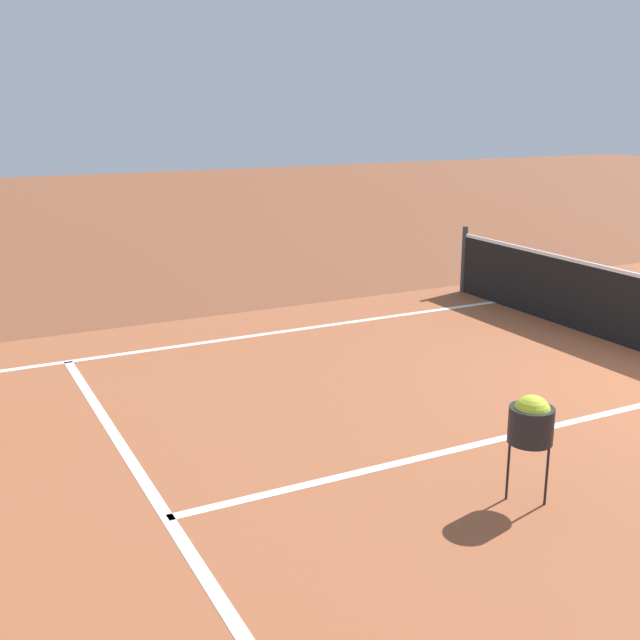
% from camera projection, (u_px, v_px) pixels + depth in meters
% --- Properties ---
extents(line_sideline_left, '(0.10, 11.89, 0.01)m').
position_uv_depth(line_sideline_left, '(106.00, 356.00, 9.58)').
color(line_sideline_left, white).
rests_on(line_sideline_left, ground_plane).
extents(line_service_near, '(8.22, 0.10, 0.01)m').
position_uv_depth(line_service_near, '(168.00, 518.00, 5.85)').
color(line_service_near, white).
rests_on(line_service_near, ground_plane).
extents(line_center_service, '(0.10, 6.40, 0.01)m').
position_uv_depth(line_center_service, '(506.00, 437.00, 7.25)').
color(line_center_service, white).
rests_on(line_center_service, ground_plane).
extents(ball_hopper, '(0.34, 0.34, 0.87)m').
position_uv_depth(ball_hopper, '(531.00, 421.00, 5.91)').
color(ball_hopper, black).
rests_on(ball_hopper, ground_plane).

